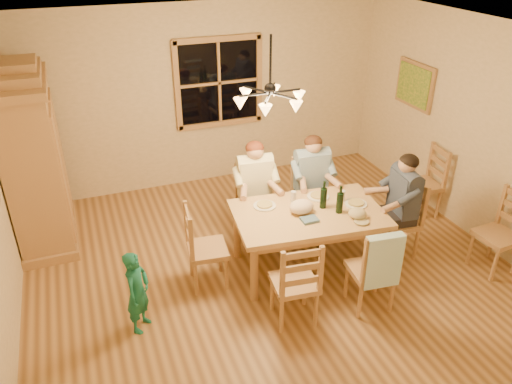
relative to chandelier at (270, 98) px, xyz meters
name	(u,v)px	position (x,y,z in m)	size (l,w,h in m)	color
floor	(268,265)	(0.00, 0.00, -2.08)	(5.50, 5.50, 0.00)	brown
ceiling	(271,34)	(0.00, 0.00, 0.62)	(5.50, 5.00, 0.02)	white
wall_back	(206,97)	(0.00, 2.50, -0.73)	(5.50, 0.02, 2.70)	#CCBA90
wall_right	(473,130)	(2.75, 0.00, -0.73)	(0.02, 5.00, 2.70)	#CCBA90
window	(219,83)	(0.20, 2.47, -0.53)	(1.30, 0.06, 1.30)	black
painting	(415,85)	(2.71, 1.20, -0.48)	(0.06, 0.78, 0.64)	#A47247
chandelier	(270,98)	(0.00, 0.00, 0.00)	(0.77, 0.68, 0.71)	black
armoire	(35,163)	(-2.42, 1.60, -1.02)	(0.66, 1.40, 2.30)	#A47247
dining_table	(308,220)	(0.41, -0.19, -1.42)	(1.78, 1.20, 0.76)	tan
chair_far_left	(255,216)	(0.08, 0.65, -1.77)	(0.48, 0.47, 0.99)	#B27B4E
chair_far_right	(310,209)	(0.82, 0.57, -1.77)	(0.48, 0.47, 0.99)	#B27B4E
chair_near_left	(294,295)	(-0.09, -0.93, -1.77)	(0.48, 0.47, 0.99)	#B27B4E
chair_near_right	(370,281)	(0.74, -1.02, -1.77)	(0.48, 0.47, 0.99)	#B27B4E
chair_end_left	(208,260)	(-0.75, -0.06, -1.77)	(0.47, 0.48, 0.99)	#B27B4E
chair_end_right	(397,232)	(1.57, -0.31, -1.77)	(0.47, 0.48, 0.99)	#B27B4E
adult_woman	(255,179)	(0.08, 0.65, -1.24)	(0.42, 0.46, 0.87)	beige
adult_plaid_man	(312,172)	(0.82, 0.57, -1.24)	(0.42, 0.46, 0.87)	teal
adult_slate_man	(403,193)	(1.57, -0.31, -1.24)	(0.46, 0.42, 0.87)	#3A445D
towel	(383,261)	(0.72, -1.21, -1.38)	(0.38, 0.10, 0.58)	#B8E5F9
wine_bottle_a	(324,195)	(0.61, -0.15, -1.15)	(0.08, 0.08, 0.33)	black
wine_bottle_b	(340,199)	(0.73, -0.31, -1.15)	(0.08, 0.08, 0.33)	black
plate_woman	(265,206)	(-0.01, 0.10, -1.31)	(0.26, 0.26, 0.02)	white
plate_plaid	(318,197)	(0.67, 0.08, -1.31)	(0.26, 0.26, 0.02)	white
plate_slate	(356,204)	(0.99, -0.23, -1.31)	(0.26, 0.26, 0.02)	white
wine_glass_a	(293,197)	(0.34, 0.08, -1.25)	(0.06, 0.06, 0.14)	silver
wine_glass_b	(342,196)	(0.88, -0.10, -1.25)	(0.06, 0.06, 0.14)	silver
cap	(357,213)	(0.86, -0.49, -1.26)	(0.20, 0.20, 0.11)	tan
napkin	(310,220)	(0.34, -0.36, -1.30)	(0.18, 0.14, 0.03)	slate
cloth_bundle	(301,207)	(0.33, -0.17, -1.24)	(0.28, 0.22, 0.15)	beige
child	(138,292)	(-1.58, -0.51, -1.63)	(0.33, 0.22, 0.90)	#197460
chair_spare_front	(495,247)	(2.45, -0.99, -1.77)	(0.45, 0.47, 0.99)	#B27B4E
chair_spare_back	(421,194)	(2.45, 0.38, -1.77)	(0.46, 0.48, 0.99)	#B27B4E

